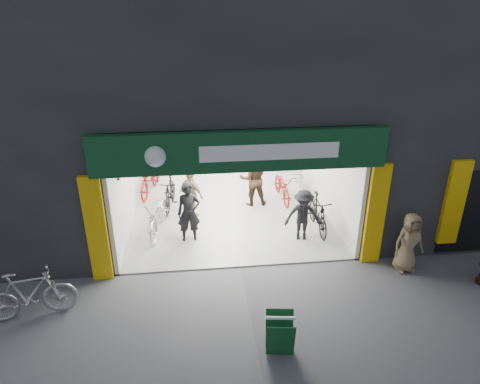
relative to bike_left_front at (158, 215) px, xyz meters
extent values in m
plane|color=#56565B|center=(2.07, -2.01, -0.53)|extent=(60.00, 60.00, 0.00)
cube|color=#232326|center=(3.07, 2.99, 5.22)|extent=(16.00, 10.00, 4.50)
cube|color=#232326|center=(-3.43, 2.99, 1.22)|extent=(5.00, 10.00, 3.50)
cube|color=#232326|center=(8.07, 2.99, 1.22)|extent=(6.00, 10.00, 3.50)
cube|color=#9E9E99|center=(2.07, 1.99, -0.51)|extent=(6.00, 8.00, 0.04)
cube|color=silver|center=(2.07, 6.09, 1.07)|extent=(6.00, 0.20, 3.20)
cube|color=silver|center=(-0.88, 1.99, 1.07)|extent=(0.10, 8.00, 3.20)
cube|color=silver|center=(5.02, 1.99, 1.07)|extent=(0.10, 8.00, 3.20)
cube|color=white|center=(2.07, 1.99, 2.72)|extent=(6.00, 8.00, 0.10)
cube|color=black|center=(2.07, -1.91, 2.82)|extent=(6.00, 0.30, 0.30)
cube|color=#0B3419|center=(2.07, -2.13, 2.52)|extent=(6.40, 0.25, 0.90)
cube|color=white|center=(2.67, -2.27, 2.52)|extent=(3.00, 0.02, 0.35)
cube|color=#DCA50B|center=(-1.18, -2.07, 0.77)|extent=(0.45, 0.12, 2.60)
cube|color=#DCA50B|center=(5.32, -2.07, 0.77)|extent=(0.45, 0.12, 2.60)
cube|color=#DCA50B|center=(7.27, -2.07, 0.97)|extent=(0.50, 0.12, 2.20)
cylinder|color=black|center=(-0.75, 1.39, 1.57)|extent=(0.06, 5.00, 0.06)
cube|color=silver|center=(3.87, 4.49, -0.03)|extent=(1.40, 0.60, 1.00)
cube|color=white|center=(2.07, -0.81, 2.65)|extent=(1.30, 0.35, 0.04)
cube|color=white|center=(2.07, 0.99, 2.65)|extent=(1.30, 0.35, 0.04)
cube|color=white|center=(2.07, 2.79, 2.65)|extent=(1.30, 0.35, 0.04)
cube|color=white|center=(2.07, 4.59, 2.65)|extent=(1.30, 0.35, 0.04)
imported|color=#AFB0B4|center=(0.00, 0.00, 0.00)|extent=(0.98, 2.11, 1.07)
imported|color=black|center=(0.27, 1.51, -0.03)|extent=(0.68, 1.74, 1.02)
imported|color=maroon|center=(-0.43, 2.69, -0.02)|extent=(1.06, 2.06, 1.03)
imported|color=#AAA9AE|center=(-0.43, 3.98, 0.02)|extent=(0.82, 1.91, 1.11)
imported|color=black|center=(4.44, -0.41, -0.01)|extent=(0.52, 1.76, 1.06)
imported|color=maroon|center=(3.87, 1.71, -0.06)|extent=(0.70, 1.83, 0.95)
imported|color=#A3A3A7|center=(4.57, 2.03, -0.07)|extent=(0.70, 1.59, 0.92)
imported|color=#A4A3A8|center=(-2.39, -3.26, 0.02)|extent=(1.90, 0.84, 1.10)
imported|color=black|center=(0.86, -0.57, 0.31)|extent=(0.64, 0.44, 1.69)
imported|color=#322316|center=(2.86, 1.44, 0.38)|extent=(0.90, 0.71, 1.82)
imported|color=black|center=(3.87, -0.90, 0.21)|extent=(1.02, 0.66, 1.49)
imported|color=#997959|center=(0.93, 0.83, 0.22)|extent=(0.88, 0.88, 1.50)
imported|color=#7C6648|center=(6.02, -2.53, 0.22)|extent=(0.78, 0.55, 1.52)
cube|color=#10401E|center=(2.45, -4.98, -0.12)|extent=(0.53, 0.26, 0.78)
cube|color=#10401E|center=(2.49, -4.65, -0.12)|extent=(0.53, 0.26, 0.78)
cube|color=white|center=(2.47, -4.82, 0.27)|extent=(0.54, 0.12, 0.05)
camera|label=1|loc=(1.06, -10.73, 5.47)|focal=32.00mm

